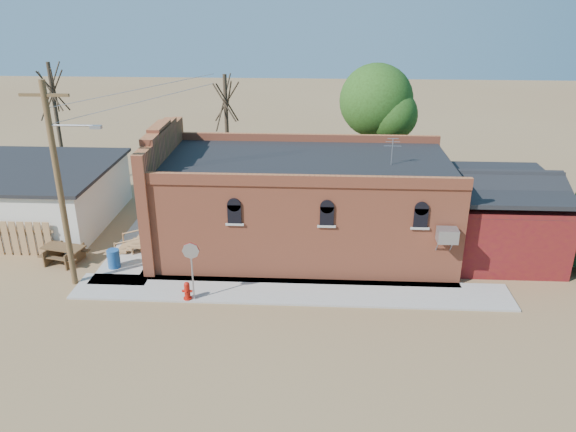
{
  "coord_description": "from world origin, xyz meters",
  "views": [
    {
      "loc": [
        2.52,
        -20.33,
        12.46
      ],
      "look_at": [
        1.23,
        3.78,
        2.4
      ],
      "focal_mm": 35.0,
      "sensor_mm": 36.0,
      "label": 1
    }
  ],
  "objects_px": {
    "utility_pole": "(60,183)",
    "picnic_table": "(64,252)",
    "brick_bar": "(298,204)",
    "fire_hydrant": "(187,291)",
    "stop_sign": "(191,256)",
    "trash_barrel": "(114,259)"
  },
  "relations": [
    {
      "from": "brick_bar",
      "to": "trash_barrel",
      "type": "height_order",
      "value": "brick_bar"
    },
    {
      "from": "stop_sign",
      "to": "picnic_table",
      "type": "xyz_separation_m",
      "value": [
        -6.95,
        3.2,
        -1.56
      ]
    },
    {
      "from": "fire_hydrant",
      "to": "trash_barrel",
      "type": "xyz_separation_m",
      "value": [
        -4.07,
        2.66,
        0.05
      ]
    },
    {
      "from": "utility_pole",
      "to": "fire_hydrant",
      "type": "distance_m",
      "value": 6.94
    },
    {
      "from": "utility_pole",
      "to": "picnic_table",
      "type": "xyz_separation_m",
      "value": [
        -1.36,
        2.0,
        -4.23
      ]
    },
    {
      "from": "brick_bar",
      "to": "fire_hydrant",
      "type": "distance_m",
      "value": 7.33
    },
    {
      "from": "brick_bar",
      "to": "utility_pole",
      "type": "xyz_separation_m",
      "value": [
        -9.79,
        -4.29,
        2.43
      ]
    },
    {
      "from": "utility_pole",
      "to": "picnic_table",
      "type": "height_order",
      "value": "utility_pole"
    },
    {
      "from": "utility_pole",
      "to": "fire_hydrant",
      "type": "height_order",
      "value": "utility_pole"
    },
    {
      "from": "brick_bar",
      "to": "fire_hydrant",
      "type": "relative_size",
      "value": 20.4
    },
    {
      "from": "stop_sign",
      "to": "trash_barrel",
      "type": "bearing_deg",
      "value": 169.59
    },
    {
      "from": "brick_bar",
      "to": "fire_hydrant",
      "type": "xyz_separation_m",
      "value": [
        -4.47,
        -5.5,
        -1.86
      ]
    },
    {
      "from": "stop_sign",
      "to": "fire_hydrant",
      "type": "bearing_deg",
      "value": -158.13
    },
    {
      "from": "brick_bar",
      "to": "trash_barrel",
      "type": "bearing_deg",
      "value": -161.63
    },
    {
      "from": "utility_pole",
      "to": "fire_hydrant",
      "type": "xyz_separation_m",
      "value": [
        5.32,
        -1.2,
        -4.3
      ]
    },
    {
      "from": "brick_bar",
      "to": "stop_sign",
      "type": "height_order",
      "value": "brick_bar"
    },
    {
      "from": "fire_hydrant",
      "to": "stop_sign",
      "type": "xyz_separation_m",
      "value": [
        0.28,
        0.0,
        1.62
      ]
    },
    {
      "from": "utility_pole",
      "to": "picnic_table",
      "type": "bearing_deg",
      "value": 124.13
    },
    {
      "from": "brick_bar",
      "to": "stop_sign",
      "type": "bearing_deg",
      "value": -127.32
    },
    {
      "from": "brick_bar",
      "to": "picnic_table",
      "type": "distance_m",
      "value": 11.52
    },
    {
      "from": "fire_hydrant",
      "to": "stop_sign",
      "type": "bearing_deg",
      "value": -3.66
    },
    {
      "from": "stop_sign",
      "to": "picnic_table",
      "type": "relative_size",
      "value": 1.16
    }
  ]
}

